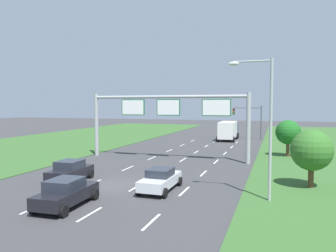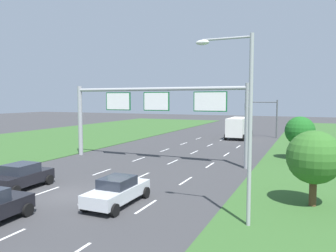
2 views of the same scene
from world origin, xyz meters
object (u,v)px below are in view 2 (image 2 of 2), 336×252
(box_truck, at_px, (239,127))
(street_lamp, at_px, (242,113))
(car_near_red, at_px, (117,191))
(sign_gantry, at_px, (156,108))
(roadside_tree_near, at_px, (314,157))
(traffic_light_mast, at_px, (263,112))
(roadside_tree_mid, at_px, (300,131))
(car_mid_lane, at_px, (22,176))

(box_truck, distance_m, street_lamp, 34.57)
(car_near_red, bearing_deg, sign_gantry, 105.93)
(car_near_red, bearing_deg, roadside_tree_near, 21.42)
(car_near_red, bearing_deg, traffic_light_mast, 85.21)
(traffic_light_mast, xyz_separation_m, roadside_tree_mid, (5.61, -17.65, -1.15))
(car_mid_lane, bearing_deg, traffic_light_mast, 71.37)
(car_near_red, height_order, street_lamp, street_lamp)
(box_truck, xyz_separation_m, roadside_tree_mid, (8.71, -15.54, 1.06))
(street_lamp, height_order, roadside_tree_mid, street_lamp)
(street_lamp, distance_m, roadside_tree_mid, 18.44)
(car_mid_lane, relative_size, street_lamp, 0.47)
(street_lamp, bearing_deg, box_truck, 101.38)
(street_lamp, xyz_separation_m, roadside_tree_mid, (1.92, 18.19, -2.36))
(car_near_red, relative_size, sign_gantry, 0.25)
(box_truck, xyz_separation_m, roadside_tree_near, (9.81, -29.62, 0.98))
(car_mid_lane, relative_size, box_truck, 0.47)
(street_lamp, bearing_deg, roadside_tree_mid, 83.97)
(street_lamp, distance_m, roadside_tree_near, 5.65)
(car_mid_lane, distance_m, street_lamp, 14.61)
(sign_gantry, distance_m, street_lamp, 16.01)
(car_mid_lane, distance_m, roadside_tree_near, 17.44)
(car_near_red, distance_m, box_truck, 33.44)
(car_near_red, distance_m, sign_gantry, 13.26)
(street_lamp, relative_size, roadside_tree_near, 2.09)
(car_near_red, xyz_separation_m, roadside_tree_near, (9.68, 3.80, 1.89))
(car_mid_lane, height_order, traffic_light_mast, traffic_light_mast)
(car_near_red, height_order, car_mid_lane, car_mid_lane)
(box_truck, bearing_deg, roadside_tree_near, -72.39)
(car_mid_lane, bearing_deg, street_lamp, -4.74)
(sign_gantry, height_order, traffic_light_mast, sign_gantry)
(roadside_tree_near, relative_size, roadside_tree_mid, 0.99)
(sign_gantry, bearing_deg, car_near_red, -74.05)
(box_truck, height_order, traffic_light_mast, traffic_light_mast)
(box_truck, height_order, sign_gantry, sign_gantry)
(car_near_red, height_order, sign_gantry, sign_gantry)
(car_near_red, xyz_separation_m, sign_gantry, (-3.46, 12.10, 4.17))
(sign_gantry, height_order, roadside_tree_mid, sign_gantry)
(car_mid_lane, xyz_separation_m, roadside_tree_mid, (15.88, 17.61, 1.91))
(traffic_light_mast, distance_m, roadside_tree_mid, 18.55)
(box_truck, distance_m, sign_gantry, 21.82)
(car_near_red, distance_m, car_mid_lane, 7.31)
(car_near_red, height_order, traffic_light_mast, traffic_light_mast)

